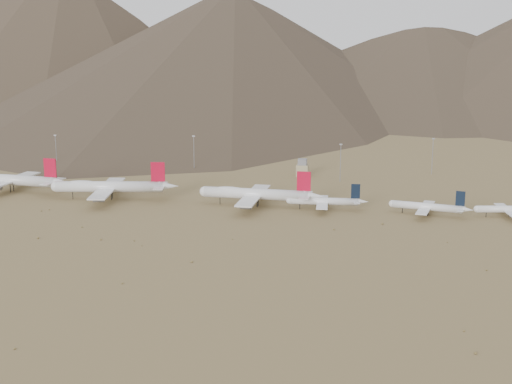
% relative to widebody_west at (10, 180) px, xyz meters
% --- Properties ---
extents(ground, '(3000.00, 3000.00, 0.00)m').
position_rel_widebody_west_xyz_m(ground, '(145.84, -40.53, -7.82)').
color(ground, olive).
rests_on(ground, ground).
extents(widebody_west, '(76.26, 59.05, 22.68)m').
position_rel_widebody_west_xyz_m(widebody_west, '(0.00, 0.00, 0.00)').
color(widebody_west, silver).
rests_on(widebody_west, ground).
extents(widebody_centre, '(76.41, 59.49, 22.81)m').
position_rel_widebody_west_xyz_m(widebody_centre, '(69.22, -9.02, 0.04)').
color(widebody_centre, silver).
rests_on(widebody_centre, ground).
extents(widebody_east, '(72.78, 55.86, 21.60)m').
position_rel_widebody_west_xyz_m(widebody_east, '(158.54, -11.63, -0.37)').
color(widebody_east, silver).
rests_on(widebody_east, ground).
extents(narrowbody_a, '(46.35, 33.30, 15.29)m').
position_rel_widebody_west_xyz_m(narrowbody_a, '(198.69, -12.84, -2.86)').
color(narrowbody_a, silver).
rests_on(narrowbody_a, ground).
extents(narrowbody_b, '(44.99, 33.00, 15.04)m').
position_rel_widebody_west_xyz_m(narrowbody_b, '(255.45, -16.15, -2.94)').
color(narrowbody_b, silver).
rests_on(narrowbody_b, ground).
extents(narrowbody_c, '(41.64, 30.36, 13.83)m').
position_rel_widebody_west_xyz_m(narrowbody_c, '(299.14, -12.23, -3.33)').
color(narrowbody_c, silver).
rests_on(narrowbody_c, ground).
extents(control_tower, '(8.00, 8.00, 12.00)m').
position_rel_widebody_west_xyz_m(control_tower, '(175.84, 79.47, -2.50)').
color(control_tower, tan).
rests_on(control_tower, ground).
extents(mast_far_west, '(2.00, 0.60, 25.70)m').
position_rel_widebody_west_xyz_m(mast_far_west, '(-2.22, 71.98, 6.38)').
color(mast_far_west, gray).
rests_on(mast_far_west, ground).
extents(mast_west, '(2.00, 0.60, 25.70)m').
position_rel_widebody_west_xyz_m(mast_west, '(96.99, 84.93, 6.38)').
color(mast_west, gray).
rests_on(mast_west, ground).
extents(mast_centre, '(2.00, 0.60, 25.70)m').
position_rel_widebody_west_xyz_m(mast_centre, '(202.74, 65.02, 6.38)').
color(mast_centre, gray).
rests_on(mast_centre, ground).
extents(mast_east, '(2.00, 0.60, 25.70)m').
position_rel_widebody_west_xyz_m(mast_east, '(265.09, 100.66, 6.38)').
color(mast_east, gray).
rests_on(mast_east, ground).
extents(desert_scrub, '(413.03, 172.00, 0.87)m').
position_rel_widebody_west_xyz_m(desert_scrub, '(157.77, -115.88, -7.49)').
color(desert_scrub, olive).
rests_on(desert_scrub, ground).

